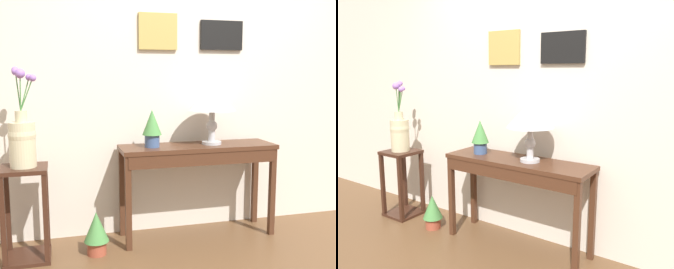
% 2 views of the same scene
% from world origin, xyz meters
% --- Properties ---
extents(back_wall_with_art, '(9.00, 0.13, 2.80)m').
position_xyz_m(back_wall_with_art, '(-0.00, 1.43, 1.40)').
color(back_wall_with_art, beige).
rests_on(back_wall_with_art, ground).
extents(console_table, '(1.28, 0.37, 0.77)m').
position_xyz_m(console_table, '(-0.13, 1.13, 0.66)').
color(console_table, '#472819').
rests_on(console_table, ground).
extents(table_lamp, '(0.38, 0.38, 0.49)m').
position_xyz_m(table_lamp, '(-0.01, 1.15, 1.14)').
color(table_lamp, '#B7B7BC').
rests_on(table_lamp, console_table).
extents(potted_plant_on_console, '(0.15, 0.15, 0.30)m').
position_xyz_m(potted_plant_on_console, '(-0.51, 1.14, 0.94)').
color(potted_plant_on_console, '#3D5684').
rests_on(potted_plant_on_console, console_table).
extents(pedestal_stand_left, '(0.32, 0.32, 0.69)m').
position_xyz_m(pedestal_stand_left, '(-1.47, 1.04, 0.35)').
color(pedestal_stand_left, '#381E14').
rests_on(pedestal_stand_left, ground).
extents(flower_vase_tall, '(0.21, 0.19, 0.70)m').
position_xyz_m(flower_vase_tall, '(-1.47, 1.04, 0.90)').
color(flower_vase_tall, beige).
rests_on(flower_vase_tall, pedestal_stand_left).
extents(potted_plant_floor, '(0.19, 0.19, 0.33)m').
position_xyz_m(potted_plant_floor, '(-0.98, 0.98, 0.18)').
color(potted_plant_floor, '#9E4733').
rests_on(potted_plant_floor, ground).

